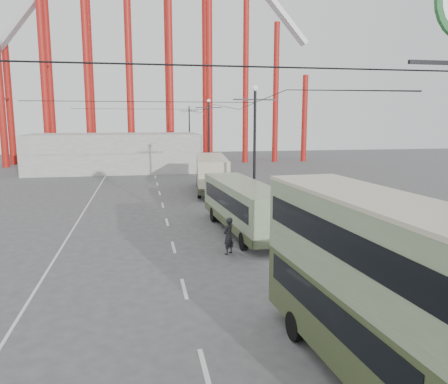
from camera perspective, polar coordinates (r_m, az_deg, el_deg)
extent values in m
plane|color=#48484A|center=(15.02, 0.32, -17.86)|extent=(160.00, 160.00, 0.00)
cube|color=silver|center=(32.87, -7.76, -2.72)|extent=(0.15, 82.00, 0.01)
cube|color=silver|center=(34.73, 2.76, -1.98)|extent=(0.12, 120.00, 0.01)
cube|color=silver|center=(34.10, -17.98, -2.66)|extent=(0.12, 120.00, 0.01)
cylinder|color=black|center=(14.59, 26.38, -18.70)|extent=(0.44, 0.44, 0.50)
cylinder|color=black|center=(32.24, 4.00, 5.19)|extent=(0.20, 0.20, 9.00)
cylinder|color=black|center=(32.83, 3.91, -2.23)|extent=(0.44, 0.44, 0.50)
cube|color=black|center=(32.18, 4.08, 11.95)|extent=(3.20, 0.10, 0.10)
sphere|color=white|center=(32.23, 4.10, 13.37)|extent=(0.44, 0.44, 0.44)
cylinder|color=black|center=(53.78, -1.98, 6.92)|extent=(0.20, 0.20, 9.00)
cylinder|color=black|center=(54.13, -1.96, 2.42)|extent=(0.44, 0.44, 0.50)
cube|color=black|center=(53.74, -2.00, 10.97)|extent=(3.20, 0.10, 0.10)
sphere|color=white|center=(53.77, -2.01, 11.82)|extent=(0.44, 0.44, 0.44)
cylinder|color=black|center=(75.58, -4.54, 7.63)|extent=(0.20, 0.20, 9.00)
cylinder|color=black|center=(75.83, -4.50, 4.42)|extent=(0.44, 0.44, 0.50)
cube|color=black|center=(75.55, -4.58, 10.51)|extent=(3.20, 0.10, 0.10)
sphere|color=white|center=(75.57, -4.59, 11.12)|extent=(0.44, 0.44, 0.44)
cylinder|color=maroon|center=(70.85, -27.08, 10.16)|extent=(1.00, 1.00, 18.00)
cylinder|color=maroon|center=(74.70, -26.22, 10.13)|extent=(1.00, 1.00, 18.00)
cylinder|color=maroon|center=(69.73, -22.49, 14.21)|extent=(1.00, 1.00, 27.00)
cylinder|color=maroon|center=(73.64, -21.85, 13.96)|extent=(1.00, 1.00, 27.00)
cylinder|color=maroon|center=(69.40, -17.63, 18.26)|extent=(1.00, 1.00, 36.00)
cylinder|color=maroon|center=(73.33, -17.25, 17.78)|extent=(1.00, 1.00, 36.00)
cylinder|color=maroon|center=(69.88, -12.55, 22.17)|extent=(1.00, 1.00, 45.00)
cylinder|color=maroon|center=(73.78, -12.45, 21.47)|extent=(1.00, 1.00, 45.00)
cylinder|color=maroon|center=(71.51, 2.87, 15.97)|extent=(0.90, 0.90, 30.00)
cylinder|color=maroon|center=(72.50, 6.78, 12.66)|extent=(0.90, 0.90, 22.00)
cylinder|color=maroon|center=(74.03, 10.46, 9.40)|extent=(0.90, 0.90, 14.00)
cube|color=#B0AFB4|center=(74.38, 6.99, 22.71)|extent=(9.89, 2.00, 10.87)
cube|color=gray|center=(60.36, -14.00, 5.02)|extent=(22.00, 10.00, 5.00)
cube|color=#384123|center=(12.51, 18.98, -16.47)|extent=(2.96, 9.43, 2.04)
cube|color=black|center=(12.34, 19.09, -14.72)|extent=(2.87, 7.58, 0.84)
cube|color=gray|center=(12.06, 19.28, -11.49)|extent=(2.98, 9.43, 0.28)
cube|color=gray|center=(11.70, 19.59, -6.16)|extent=(2.96, 9.43, 2.04)
cube|color=black|center=(11.68, 19.62, -5.72)|extent=(2.96, 8.88, 0.79)
cube|color=#C1B99B|center=(11.47, 19.89, -0.96)|extent=(2.98, 9.43, 0.11)
cylinder|color=black|center=(14.55, 9.21, -16.90)|extent=(0.32, 0.95, 0.93)
cylinder|color=black|center=(15.45, 16.63, -15.55)|extent=(0.32, 0.95, 0.93)
cube|color=gray|center=(26.77, 2.53, -1.69)|extent=(3.23, 10.96, 2.36)
cube|color=black|center=(26.70, 2.53, -0.86)|extent=(3.19, 9.78, 0.93)
cube|color=#384123|center=(26.96, 2.51, -3.64)|extent=(3.26, 10.96, 0.49)
cube|color=gray|center=(26.55, 2.55, 0.97)|extent=(3.25, 10.96, 0.16)
cylinder|color=black|center=(29.61, -1.31, -3.03)|extent=(0.35, 1.00, 0.98)
cylinder|color=black|center=(30.19, 2.80, -2.79)|extent=(0.35, 1.00, 0.98)
cylinder|color=black|center=(23.54, 2.42, -6.33)|extent=(0.35, 1.00, 0.98)
cylinder|color=black|center=(24.27, 7.46, -5.92)|extent=(0.35, 1.00, 0.98)
cube|color=#C1B99B|center=(41.84, -1.67, 2.60)|extent=(3.87, 11.03, 2.59)
cube|color=black|center=(41.79, -1.68, 3.19)|extent=(3.77, 9.75, 1.03)
cube|color=#384123|center=(41.98, -1.67, 1.21)|extent=(3.90, 11.04, 0.54)
cube|color=#C1B99B|center=(41.70, -1.68, 4.48)|extent=(3.89, 11.03, 0.17)
cylinder|color=black|center=(44.76, -3.40, 1.29)|extent=(0.42, 1.11, 1.08)
cylinder|color=black|center=(44.87, -0.28, 1.33)|extent=(0.42, 1.11, 1.08)
cylinder|color=black|center=(38.79, -3.24, 0.03)|extent=(0.42, 1.11, 1.08)
cylinder|color=black|center=(38.91, 0.36, 0.07)|extent=(0.42, 1.11, 1.08)
imported|color=black|center=(22.58, 0.57, -5.75)|extent=(0.83, 0.82, 1.93)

